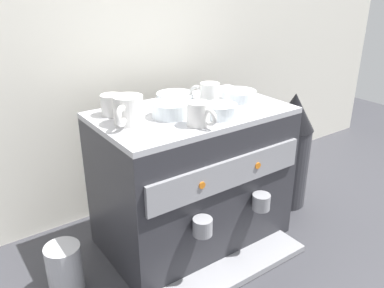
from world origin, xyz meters
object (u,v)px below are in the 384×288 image
at_px(ceramic_bowl_0, 238,95).
at_px(ceramic_bowl_3, 177,98).
at_px(espresso_machine, 193,178).
at_px(ceramic_cup_1, 208,95).
at_px(milk_pitcher, 65,268).
at_px(ceramic_cup_2, 128,110).
at_px(ceramic_bowl_2, 221,111).
at_px(ceramic_cup_3, 113,105).
at_px(ceramic_cup_0, 199,114).
at_px(coffee_grinder, 290,149).
at_px(ceramic_bowl_1, 171,110).

distance_m(ceramic_bowl_0, ceramic_bowl_3, 0.21).
distance_m(espresso_machine, ceramic_cup_1, 0.28).
height_order(espresso_machine, milk_pitcher, espresso_machine).
relative_size(ceramic_cup_2, ceramic_bowl_2, 1.10).
bearing_deg(ceramic_bowl_0, ceramic_cup_3, 166.79).
bearing_deg(ceramic_cup_1, ceramic_bowl_2, -107.39).
xyz_separation_m(ceramic_cup_0, ceramic_bowl_0, (0.25, 0.12, -0.02)).
bearing_deg(ceramic_cup_3, espresso_machine, -25.29).
relative_size(ceramic_cup_2, coffee_grinder, 0.24).
distance_m(espresso_machine, ceramic_cup_0, 0.30).
xyz_separation_m(ceramic_cup_2, ceramic_bowl_3, (0.22, 0.09, -0.02)).
relative_size(coffee_grinder, milk_pitcher, 3.05).
distance_m(ceramic_bowl_3, coffee_grinder, 0.52).
distance_m(ceramic_bowl_0, coffee_grinder, 0.35).
bearing_deg(ceramic_bowl_2, espresso_machine, 107.42).
distance_m(espresso_machine, ceramic_cup_3, 0.36).
distance_m(ceramic_cup_2, ceramic_bowl_3, 0.24).
bearing_deg(ceramic_cup_0, ceramic_bowl_0, 26.12).
distance_m(ceramic_cup_0, ceramic_bowl_1, 0.11).
bearing_deg(coffee_grinder, ceramic_cup_3, 168.67).
relative_size(ceramic_cup_0, ceramic_bowl_1, 0.88).
distance_m(espresso_machine, ceramic_bowl_3, 0.27).
relative_size(espresso_machine, milk_pitcher, 4.00).
height_order(ceramic_cup_0, ceramic_bowl_1, ceramic_cup_0).
distance_m(espresso_machine, ceramic_bowl_2, 0.27).
bearing_deg(coffee_grinder, ceramic_bowl_0, 171.79).
relative_size(ceramic_cup_0, ceramic_bowl_3, 0.80).
relative_size(ceramic_cup_2, ceramic_bowl_3, 0.87).
distance_m(ceramic_cup_3, ceramic_bowl_2, 0.32).
distance_m(ceramic_bowl_1, coffee_grinder, 0.58).
distance_m(ceramic_bowl_2, coffee_grinder, 0.48).
relative_size(ceramic_cup_1, ceramic_bowl_2, 0.96).
relative_size(espresso_machine, ceramic_bowl_2, 6.07).
relative_size(ceramic_cup_0, milk_pitcher, 0.67).
xyz_separation_m(ceramic_bowl_3, milk_pitcher, (-0.45, -0.09, -0.41)).
distance_m(ceramic_cup_0, ceramic_cup_2, 0.20).
height_order(ceramic_cup_0, ceramic_bowl_0, ceramic_cup_0).
bearing_deg(ceramic_bowl_0, ceramic_cup_0, -153.88).
relative_size(ceramic_cup_0, ceramic_bowl_0, 0.87).
distance_m(ceramic_cup_2, ceramic_cup_3, 0.10).
bearing_deg(coffee_grinder, ceramic_cup_1, 175.16).
xyz_separation_m(ceramic_bowl_0, milk_pitcher, (-0.64, -0.00, -0.41)).
relative_size(ceramic_bowl_1, ceramic_bowl_3, 0.91).
distance_m(ceramic_cup_0, ceramic_bowl_0, 0.28).
xyz_separation_m(ceramic_cup_0, coffee_grinder, (0.50, 0.09, -0.27)).
bearing_deg(espresso_machine, ceramic_cup_0, -117.69).
bearing_deg(ceramic_cup_0, ceramic_bowl_3, 73.02).
bearing_deg(espresso_machine, ceramic_bowl_1, -175.09).
distance_m(ceramic_bowl_3, milk_pitcher, 0.61).
xyz_separation_m(espresso_machine, milk_pitcher, (-0.45, 0.00, -0.16)).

